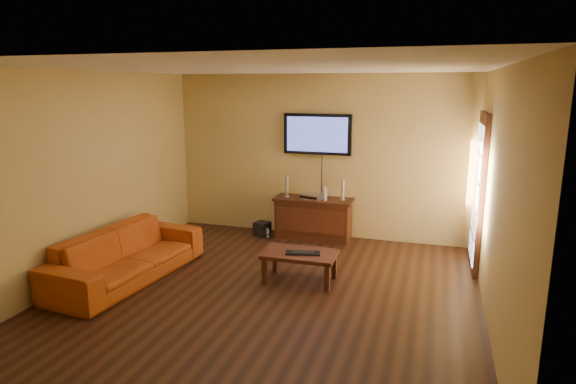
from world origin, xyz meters
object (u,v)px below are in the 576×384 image
at_px(game_console, 325,194).
at_px(coffee_table, 300,256).
at_px(sofa, 127,247).
at_px(speaker_right, 343,191).
at_px(media_console, 313,218).
at_px(television, 317,134).
at_px(subwoofer, 262,229).
at_px(speaker_left, 287,188).
at_px(bottle, 267,233).
at_px(av_receiver, 312,196).
at_px(keyboard, 303,253).

bearing_deg(game_console, coffee_table, -112.05).
xyz_separation_m(coffee_table, sofa, (-2.19, -0.58, 0.10)).
relative_size(coffee_table, speaker_right, 2.84).
distance_m(media_console, television, 1.39).
relative_size(television, subwoofer, 4.91).
bearing_deg(speaker_left, television, 27.37).
xyz_separation_m(subwoofer, bottle, (0.15, -0.16, -0.03)).
height_order(av_receiver, keyboard, av_receiver).
distance_m(sofa, bottle, 2.48).
distance_m(media_console, speaker_left, 0.67).
xyz_separation_m(coffee_table, game_console, (-0.09, 1.78, 0.45)).
xyz_separation_m(sofa, av_receiver, (1.88, 2.37, 0.29)).
relative_size(media_console, keyboard, 2.78).
xyz_separation_m(media_console, speaker_left, (-0.45, -0.03, 0.50)).
height_order(coffee_table, speaker_left, speaker_left).
xyz_separation_m(media_console, subwoofer, (-0.88, -0.09, -0.23)).
bearing_deg(media_console, keyboard, -79.68).
height_order(coffee_table, subwoofer, coffee_table).
xyz_separation_m(speaker_right, bottle, (-1.20, -0.28, -0.75)).
height_order(sofa, keyboard, sofa).
bearing_deg(speaker_right, game_console, -165.66).
height_order(speaker_left, game_console, speaker_left).
bearing_deg(coffee_table, speaker_left, 112.42).
distance_m(television, sofa, 3.47).
bearing_deg(bottle, speaker_right, 13.10).
height_order(coffee_table, bottle, coffee_table).
distance_m(coffee_table, subwoofer, 2.10).
bearing_deg(media_console, speaker_right, 4.29).
xyz_separation_m(coffee_table, speaker_left, (-0.74, 1.79, 0.50)).
relative_size(coffee_table, subwoofer, 4.11).
height_order(media_console, keyboard, media_console).
bearing_deg(coffee_table, speaker_right, 84.20).
height_order(game_console, subwoofer, game_console).
bearing_deg(subwoofer, media_console, 21.16).
bearing_deg(television, game_console, -50.20).
height_order(speaker_left, keyboard, speaker_left).
distance_m(television, game_console, 0.99).
height_order(television, subwoofer, television).
distance_m(media_console, sofa, 3.06).
bearing_deg(game_console, media_console, 145.34).
xyz_separation_m(television, speaker_left, (-0.45, -0.23, -0.88)).
xyz_separation_m(speaker_right, av_receiver, (-0.50, -0.06, -0.11)).
relative_size(media_console, bottle, 6.73).
distance_m(game_console, bottle, 1.18).
relative_size(television, coffee_table, 1.20).
distance_m(coffee_table, game_console, 1.84).
height_order(coffee_table, keyboard, keyboard).
bearing_deg(subwoofer, speaker_right, 20.64).
xyz_separation_m(subwoofer, keyboard, (1.21, -1.77, 0.29)).
distance_m(speaker_left, game_console, 0.65).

